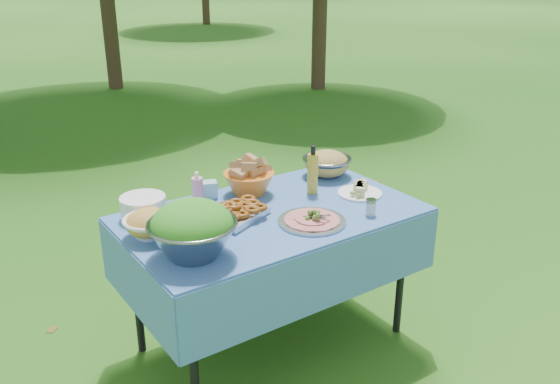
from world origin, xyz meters
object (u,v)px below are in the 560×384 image
Objects in this scene: salad_bowl at (192,229)px; oil_bottle at (313,170)px; plate_stack at (143,207)px; bread_bowl at (249,177)px; picnic_table at (272,279)px; charcuterie_platter at (312,215)px; pasta_bowl_steel at (327,163)px.

oil_bottle is (0.86, 0.29, 0.01)m from salad_bowl.
plate_stack is 0.59m from bread_bowl.
salad_bowl is (-0.53, -0.19, 0.51)m from picnic_table.
salad_bowl is 0.63m from charcuterie_platter.
salad_bowl is 0.50m from plate_stack.
bread_bowl is at bearing 81.30° from picnic_table.
bread_bowl reaches higher than pasta_bowl_steel.
bread_bowl is 0.98× the size of pasta_bowl_steel.
bread_bowl is at bearing 178.12° from pasta_bowl_steel.
charcuterie_platter is 0.40m from oil_bottle.
plate_stack is 0.81× the size of bread_bowl.
picnic_table is 5.25× the size of pasta_bowl_steel.
bread_bowl is 1.04× the size of oil_bottle.
pasta_bowl_steel is at bearing 35.62° from oil_bottle.
salad_bowl is 0.90m from oil_bottle.
plate_stack is at bearing 166.61° from oil_bottle.
oil_bottle reaches higher than pasta_bowl_steel.
salad_bowl is at bearing -157.33° from pasta_bowl_steel.
charcuterie_platter is at bearing -1.55° from salad_bowl.
plate_stack is 0.82m from charcuterie_platter.
bread_bowl is at bearing -2.46° from plate_stack.
picnic_table is 5.56× the size of oil_bottle.
salad_bowl reaches higher than bread_bowl.
salad_bowl reaches higher than pasta_bowl_steel.
picnic_table is 6.59× the size of plate_stack.
salad_bowl is 1.16× the size of charcuterie_platter.
oil_bottle reaches higher than bread_bowl.
oil_bottle is (0.88, -0.21, 0.08)m from plate_stack.
pasta_bowl_steel reaches higher than plate_stack.
pasta_bowl_steel is (1.09, 0.45, -0.05)m from salad_bowl.
plate_stack is 0.80× the size of pasta_bowl_steel.
salad_bowl is 1.44× the size of oil_bottle.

